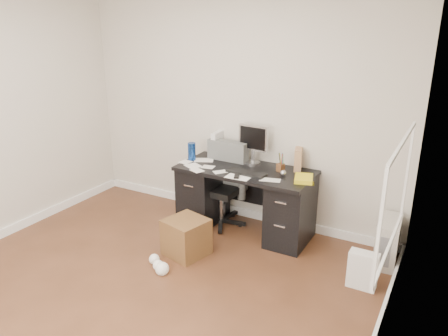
# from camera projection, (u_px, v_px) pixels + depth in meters

# --- Properties ---
(ground) EXTENTS (4.00, 4.00, 0.00)m
(ground) POSITION_uv_depth(u_px,v_px,m) (130.00, 298.00, 3.83)
(ground) COLOR #462816
(ground) RESTS_ON ground
(room_shell) EXTENTS (4.02, 4.02, 2.71)m
(room_shell) POSITION_uv_depth(u_px,v_px,m) (120.00, 112.00, 3.29)
(room_shell) COLOR beige
(room_shell) RESTS_ON ground
(desk) EXTENTS (1.50, 0.70, 0.75)m
(desk) POSITION_uv_depth(u_px,v_px,m) (245.00, 198.00, 4.92)
(desk) COLOR black
(desk) RESTS_ON ground
(loose_papers) EXTENTS (1.10, 0.60, 0.00)m
(loose_papers) POSITION_uv_depth(u_px,v_px,m) (227.00, 167.00, 4.85)
(loose_papers) COLOR white
(loose_papers) RESTS_ON desk
(lcd_monitor) EXTENTS (0.38, 0.23, 0.46)m
(lcd_monitor) POSITION_uv_depth(u_px,v_px,m) (253.00, 144.00, 4.91)
(lcd_monitor) COLOR #ACADB1
(lcd_monitor) RESTS_ON desk
(keyboard) EXTENTS (0.45, 0.19, 0.02)m
(keyboard) POSITION_uv_depth(u_px,v_px,m) (246.00, 173.00, 4.65)
(keyboard) COLOR black
(keyboard) RESTS_ON desk
(computer_mouse) EXTENTS (0.09, 0.09, 0.07)m
(computer_mouse) POSITION_uv_depth(u_px,v_px,m) (283.00, 173.00, 4.58)
(computer_mouse) COLOR #ACADB1
(computer_mouse) RESTS_ON desk
(travel_mug) EXTENTS (0.09, 0.09, 0.21)m
(travel_mug) POSITION_uv_depth(u_px,v_px,m) (192.00, 151.00, 5.07)
(travel_mug) COLOR navy
(travel_mug) RESTS_ON desk
(white_binder) EXTENTS (0.13, 0.27, 0.30)m
(white_binder) POSITION_uv_depth(u_px,v_px,m) (218.00, 144.00, 5.20)
(white_binder) COLOR silver
(white_binder) RESTS_ON desk
(magazine_file) EXTENTS (0.16, 0.23, 0.24)m
(magazine_file) POSITION_uv_depth(u_px,v_px,m) (298.00, 159.00, 4.74)
(magazine_file) COLOR #9C6F4B
(magazine_file) RESTS_ON desk
(pen_cup) EXTENTS (0.11, 0.11, 0.21)m
(pen_cup) POSITION_uv_depth(u_px,v_px,m) (281.00, 162.00, 4.69)
(pen_cup) COLOR #532A17
(pen_cup) RESTS_ON desk
(yellow_book) EXTENTS (0.26, 0.30, 0.04)m
(yellow_book) POSITION_uv_depth(u_px,v_px,m) (304.00, 179.00, 4.45)
(yellow_book) COLOR yellow
(yellow_book) RESTS_ON desk
(paper_remote) EXTENTS (0.27, 0.22, 0.02)m
(paper_remote) POSITION_uv_depth(u_px,v_px,m) (239.00, 176.00, 4.56)
(paper_remote) COLOR white
(paper_remote) RESTS_ON desk
(office_chair) EXTENTS (0.57, 0.57, 0.98)m
(office_chair) POSITION_uv_depth(u_px,v_px,m) (221.00, 185.00, 5.06)
(office_chair) COLOR #4C4F4C
(office_chair) RESTS_ON ground
(pc_tower) EXTENTS (0.23, 0.47, 0.46)m
(pc_tower) POSITION_uv_depth(u_px,v_px,m) (388.00, 241.00, 4.32)
(pc_tower) COLOR #AAA599
(pc_tower) RESTS_ON ground
(shopping_bag) EXTENTS (0.26, 0.18, 0.35)m
(shopping_bag) POSITION_uv_depth(u_px,v_px,m) (363.00, 270.00, 3.93)
(shopping_bag) COLOR white
(shopping_bag) RESTS_ON ground
(wicker_basket) EXTENTS (0.47, 0.47, 0.38)m
(wicker_basket) POSITION_uv_depth(u_px,v_px,m) (186.00, 237.00, 4.49)
(wicker_basket) COLOR #442914
(wicker_basket) RESTS_ON ground
(desk_printer) EXTENTS (0.38, 0.34, 0.19)m
(desk_printer) POSITION_uv_depth(u_px,v_px,m) (213.00, 208.00, 5.39)
(desk_printer) COLOR slate
(desk_printer) RESTS_ON ground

